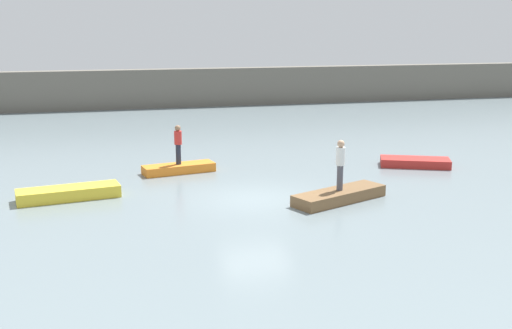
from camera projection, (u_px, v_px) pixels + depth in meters
ground_plane at (255, 199)px, 22.45m from camera, size 120.00×120.00×0.00m
embankment_wall at (170, 88)px, 46.88m from camera, size 80.00×1.20×2.86m
rowboat_yellow at (69, 193)px, 22.47m from camera, size 3.71×1.60×0.44m
rowboat_orange at (179, 168)px, 26.43m from camera, size 3.15×1.47×0.37m
rowboat_brown at (339, 196)px, 22.18m from camera, size 3.83×2.45×0.41m
rowboat_red at (415, 162)px, 27.60m from camera, size 3.22×2.27×0.37m
person_red_shirt at (178, 142)px, 26.18m from camera, size 0.32×0.32×1.67m
person_white_shirt at (340, 162)px, 21.91m from camera, size 0.32×0.32×1.81m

